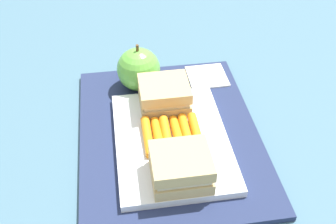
{
  "coord_description": "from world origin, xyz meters",
  "views": [
    {
      "loc": [
        -0.46,
        0.07,
        0.46
      ],
      "look_at": [
        0.01,
        0.0,
        0.04
      ],
      "focal_mm": 43.67,
      "sensor_mm": 36.0,
      "label": 1
    }
  ],
  "objects_px": {
    "sandwich_half_left": "(181,167)",
    "paper_napkin": "(207,76)",
    "food_tray": "(172,141)",
    "carrot_sticks_bundle": "(172,134)",
    "sandwich_half_right": "(164,95)",
    "apple": "(139,69)"
  },
  "relations": [
    {
      "from": "sandwich_half_left",
      "to": "carrot_sticks_bundle",
      "type": "bearing_deg",
      "value": -0.32
    },
    {
      "from": "food_tray",
      "to": "carrot_sticks_bundle",
      "type": "height_order",
      "value": "carrot_sticks_bundle"
    },
    {
      "from": "sandwich_half_left",
      "to": "apple",
      "type": "xyz_separation_m",
      "value": [
        0.23,
        0.03,
        0.0
      ]
    },
    {
      "from": "carrot_sticks_bundle",
      "to": "food_tray",
      "type": "bearing_deg",
      "value": 147.07
    },
    {
      "from": "food_tray",
      "to": "paper_napkin",
      "type": "height_order",
      "value": "food_tray"
    },
    {
      "from": "food_tray",
      "to": "carrot_sticks_bundle",
      "type": "bearing_deg",
      "value": -32.93
    },
    {
      "from": "carrot_sticks_bundle",
      "to": "sandwich_half_left",
      "type": "bearing_deg",
      "value": 179.68
    },
    {
      "from": "food_tray",
      "to": "apple",
      "type": "bearing_deg",
      "value": 13.09
    },
    {
      "from": "food_tray",
      "to": "sandwich_half_right",
      "type": "bearing_deg",
      "value": 0.0
    },
    {
      "from": "sandwich_half_right",
      "to": "paper_napkin",
      "type": "distance_m",
      "value": 0.13
    },
    {
      "from": "apple",
      "to": "food_tray",
      "type": "bearing_deg",
      "value": -166.91
    },
    {
      "from": "sandwich_half_left",
      "to": "paper_napkin",
      "type": "xyz_separation_m",
      "value": [
        0.24,
        -0.09,
        -0.03
      ]
    },
    {
      "from": "paper_napkin",
      "to": "sandwich_half_right",
      "type": "bearing_deg",
      "value": 131.81
    },
    {
      "from": "apple",
      "to": "sandwich_half_left",
      "type": "bearing_deg",
      "value": -171.31
    },
    {
      "from": "sandwich_half_right",
      "to": "apple",
      "type": "bearing_deg",
      "value": 25.89
    },
    {
      "from": "carrot_sticks_bundle",
      "to": "paper_napkin",
      "type": "height_order",
      "value": "carrot_sticks_bundle"
    },
    {
      "from": "carrot_sticks_bundle",
      "to": "apple",
      "type": "distance_m",
      "value": 0.15
    },
    {
      "from": "sandwich_half_left",
      "to": "paper_napkin",
      "type": "distance_m",
      "value": 0.26
    },
    {
      "from": "food_tray",
      "to": "carrot_sticks_bundle",
      "type": "relative_size",
      "value": 2.61
    },
    {
      "from": "food_tray",
      "to": "paper_napkin",
      "type": "xyz_separation_m",
      "value": [
        0.16,
        -0.09,
        -0.0
      ]
    },
    {
      "from": "sandwich_half_left",
      "to": "paper_napkin",
      "type": "height_order",
      "value": "sandwich_half_left"
    },
    {
      "from": "food_tray",
      "to": "paper_napkin",
      "type": "distance_m",
      "value": 0.18
    }
  ]
}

